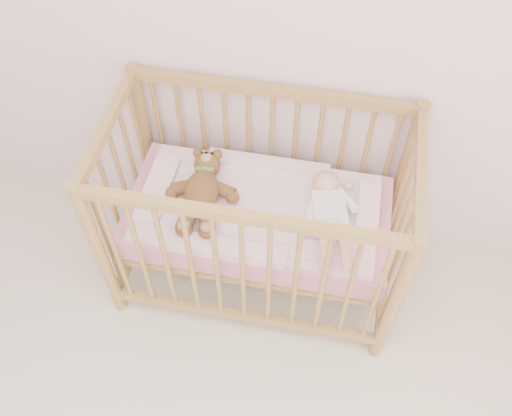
# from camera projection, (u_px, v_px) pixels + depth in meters

# --- Properties ---
(wall_back) EXTENTS (4.00, 0.02, 2.70)m
(wall_back) POSITION_uv_depth(u_px,v_px,m) (256.00, 4.00, 2.25)
(wall_back) COLOR white
(wall_back) RESTS_ON floor
(crib) EXTENTS (1.36, 0.76, 1.00)m
(crib) POSITION_uv_depth(u_px,v_px,m) (258.00, 215.00, 2.68)
(crib) COLOR tan
(crib) RESTS_ON floor
(mattress) EXTENTS (1.22, 0.62, 0.13)m
(mattress) POSITION_uv_depth(u_px,v_px,m) (258.00, 217.00, 2.69)
(mattress) COLOR pink
(mattress) RESTS_ON crib
(blanket) EXTENTS (1.10, 0.58, 0.06)m
(blanket) POSITION_uv_depth(u_px,v_px,m) (258.00, 207.00, 2.63)
(blanket) COLOR #F8ABBD
(blanket) RESTS_ON mattress
(baby) EXTENTS (0.39, 0.60, 0.13)m
(baby) POSITION_uv_depth(u_px,v_px,m) (330.00, 212.00, 2.52)
(baby) COLOR white
(baby) RESTS_ON blanket
(teddy_bear) EXTENTS (0.40, 0.53, 0.14)m
(teddy_bear) POSITION_uv_depth(u_px,v_px,m) (202.00, 191.00, 2.58)
(teddy_bear) COLOR brown
(teddy_bear) RESTS_ON blanket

